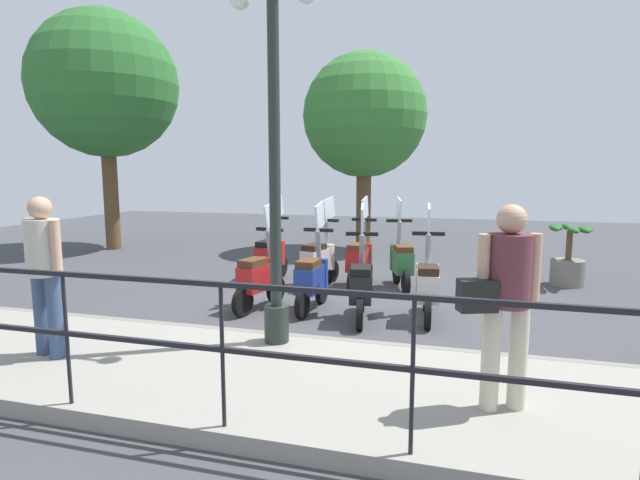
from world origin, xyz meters
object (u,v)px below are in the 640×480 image
Objects in this scene: lamp_post_near at (275,175)px; scooter_near_2 at (312,277)px; potted_palm at (568,260)px; scooter_far_3 at (271,255)px; scooter_near_1 at (361,285)px; tree_large at (105,85)px; scooter_near_3 at (259,276)px; scooter_far_1 at (359,259)px; scooter_far_2 at (319,259)px; scooter_far_0 at (401,261)px; pedestrian_distant at (44,264)px; pedestrian_with_bag at (505,292)px; tree_distant at (365,116)px; scooter_near_0 at (428,284)px.

lamp_post_near is 2.63× the size of scooter_near_2.
scooter_far_3 is at bearing 102.29° from potted_palm.
scooter_near_1 is (-2.99, 3.08, 0.04)m from potted_palm.
tree_large reaches higher than scooter_near_2.
scooter_near_2 is 0.76m from scooter_near_3.
scooter_far_2 is (-0.24, 0.66, 0.00)m from scooter_far_1.
scooter_far_0 and scooter_far_3 have the same top height.
pedestrian_distant is 1.03× the size of scooter_far_1.
scooter_near_2 is (2.73, 2.32, -0.60)m from pedestrian_with_bag.
potted_palm is (-2.80, -4.12, -2.83)m from tree_distant.
scooter_near_3 is at bearing 103.38° from scooter_near_2.
tree_large reaches higher than pedestrian_with_bag.
scooter_near_0 is at bearing -87.25° from scooter_near_2.
tree_distant is 3.11× the size of scooter_near_2.
tree_large reaches higher than pedestrian_distant.
potted_palm is (-1.37, -10.31, -3.60)m from tree_large.
tree_large is 3.78× the size of scooter_far_0.
tree_large is at bearing 82.41° from potted_palm.
scooter_far_1 is 1.00× the size of scooter_far_3.
scooter_near_2 is at bearing -176.94° from tree_distant.
scooter_far_1 and scooter_far_3 have the same top height.
tree_distant is 4.93m from scooter_far_0.
tree_distant is 3.11× the size of scooter_near_0.
tree_distant is 5.73m from potted_palm.
scooter_far_2 is at bearing 15.10° from scooter_near_2.
pedestrian_distant reaches higher than scooter_near_2.
scooter_near_2 is at bearing 158.28° from pedestrian_distant.
tree_distant is 6.18m from scooter_near_2.
pedestrian_with_bag is at bearing -156.69° from scooter_near_1.
potted_palm is at bearing -51.65° from scooter_near_2.
tree_large is at bearing 49.66° from scooter_near_1.
tree_distant is 3.11× the size of scooter_far_3.
scooter_far_1 is at bearing 3.45° from pedestrian_with_bag.
scooter_near_1 is 1.98m from scooter_far_0.
scooter_near_1 is at bearing 11.95° from pedestrian_with_bag.
potted_palm is 4.69m from scooter_near_2.
pedestrian_distant is at bearing 128.90° from scooter_far_0.
pedestrian_distant is 8.74m from tree_large.
pedestrian_with_bag is 1.03× the size of scooter_near_3.
scooter_far_1 is (1.68, 1.25, 0.00)m from scooter_near_0.
tree_distant reaches higher than scooter_far_3.
scooter_near_1 and scooter_near_2 have the same top height.
scooter_far_0 is (-3.83, -1.37, -2.79)m from tree_distant.
scooter_near_3 is at bearing 169.08° from pedestrian_distant.
scooter_far_3 is (1.88, 2.00, 0.00)m from scooter_near_1.
scooter_near_2 is 1.00× the size of scooter_far_1.
tree_large is at bearing 60.90° from scooter_near_2.
scooter_far_0 is at bearing -63.30° from scooter_far_2.
pedestrian_with_bag reaches higher than scooter_near_2.
tree_large is at bearing 58.33° from scooter_near_0.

